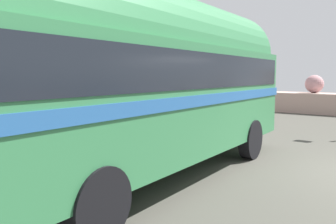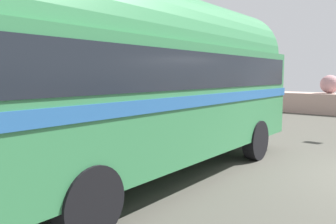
{
  "view_description": "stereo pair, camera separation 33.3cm",
  "coord_description": "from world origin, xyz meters",
  "views": [
    {
      "loc": [
        0.69,
        -8.13,
        2.07
      ],
      "look_at": [
        -3.28,
        -3.05,
        1.39
      ],
      "focal_mm": 37.39,
      "sensor_mm": 36.0,
      "label": 1
    },
    {
      "loc": [
        0.95,
        -7.91,
        2.07
      ],
      "look_at": [
        -3.28,
        -3.05,
        1.39
      ],
      "focal_mm": 37.39,
      "sensor_mm": 36.0,
      "label": 2
    }
  ],
  "objects": [
    {
      "name": "vintage_coach",
      "position": [
        -3.83,
        -2.87,
        2.05
      ],
      "size": [
        3.08,
        8.75,
        3.7
      ],
      "rotation": [
        0.0,
        0.0,
        0.08
      ],
      "color": "black",
      "rests_on": "ground"
    }
  ]
}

